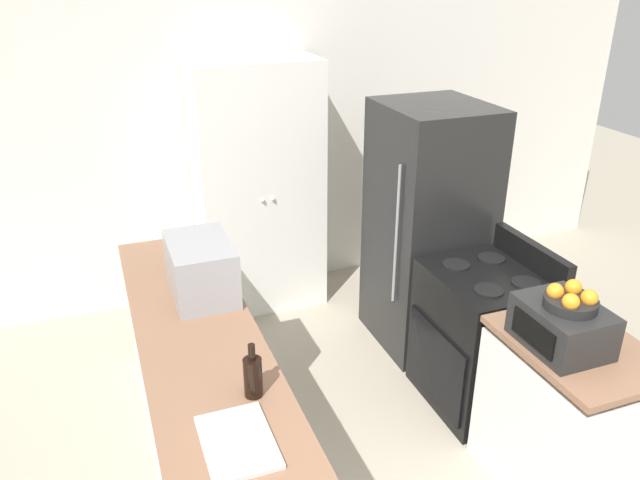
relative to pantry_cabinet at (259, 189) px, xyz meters
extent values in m
cube|color=silver|center=(0.06, 0.31, 0.31)|extent=(7.00, 0.06, 2.60)
cube|color=silver|center=(-0.81, -1.72, -0.57)|extent=(0.58, 2.35, 0.83)
cube|color=#896047|center=(-0.81, -1.72, -0.10)|extent=(0.60, 2.40, 0.04)
cube|color=silver|center=(0.93, -2.52, -0.57)|extent=(0.58, 0.78, 0.83)
cube|color=#896047|center=(0.93, -2.52, -0.10)|extent=(0.60, 0.80, 0.04)
cube|color=white|center=(0.00, 0.00, 0.00)|extent=(0.96, 0.52, 1.98)
sphere|color=#B2B2B7|center=(-0.04, -0.27, 0.00)|extent=(0.03, 0.03, 0.03)
sphere|color=#B2B2B7|center=(0.04, -0.27, 0.00)|extent=(0.03, 0.03, 0.03)
cube|color=black|center=(0.95, -1.74, -0.54)|extent=(0.64, 0.72, 0.91)
cube|color=black|center=(0.62, -1.74, -0.65)|extent=(0.02, 0.63, 0.50)
cube|color=black|center=(1.24, -1.74, 0.00)|extent=(0.06, 0.69, 0.16)
cylinder|color=black|center=(0.82, -1.91, -0.08)|extent=(0.17, 0.17, 0.01)
cylinder|color=black|center=(0.82, -1.57, -0.08)|extent=(0.17, 0.17, 0.01)
cylinder|color=black|center=(1.08, -1.91, -0.08)|extent=(0.17, 0.17, 0.01)
cylinder|color=black|center=(1.08, -1.57, -0.08)|extent=(0.17, 0.17, 0.01)
cube|color=black|center=(0.97, -0.96, -0.10)|extent=(0.68, 0.76, 1.77)
cylinder|color=gray|center=(0.61, -1.17, -0.02)|extent=(0.02, 0.02, 0.97)
cube|color=#939399|center=(-0.71, -1.37, 0.08)|extent=(0.33, 0.50, 0.32)
cube|color=black|center=(-0.53, -1.41, 0.08)|extent=(0.01, 0.31, 0.23)
cylinder|color=black|center=(-0.67, -2.33, 0.01)|extent=(0.08, 0.08, 0.18)
cylinder|color=black|center=(-0.67, -2.33, 0.14)|extent=(0.03, 0.03, 0.07)
cube|color=black|center=(0.83, -2.49, 0.03)|extent=(0.33, 0.42, 0.22)
cube|color=black|center=(0.65, -2.49, 0.03)|extent=(0.01, 0.30, 0.13)
cylinder|color=black|center=(0.83, -2.51, 0.17)|extent=(0.25, 0.25, 0.05)
sphere|color=orange|center=(0.89, -2.45, 0.21)|extent=(0.08, 0.08, 0.08)
sphere|color=orange|center=(0.78, -2.45, 0.21)|extent=(0.08, 0.08, 0.08)
sphere|color=orange|center=(0.78, -2.56, 0.21)|extent=(0.08, 0.08, 0.08)
sphere|color=orange|center=(0.89, -2.56, 0.21)|extent=(0.08, 0.08, 0.08)
cube|color=silver|center=(-0.81, -2.60, -0.07)|extent=(0.27, 0.39, 0.02)
camera|label=1|loc=(-1.17, -4.48, 1.65)|focal=35.00mm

